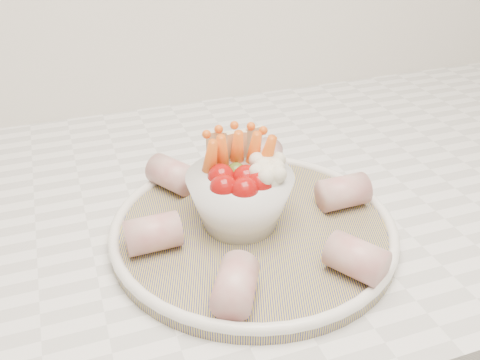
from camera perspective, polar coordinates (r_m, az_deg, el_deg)
name	(u,v)px	position (r m, az deg, el deg)	size (l,w,h in m)	color
serving_platter	(253,229)	(0.59, 1.43, -5.21)	(0.40, 0.40, 0.02)	navy
veggie_bowl	(241,192)	(0.58, 0.12, -1.24)	(0.12, 0.12, 0.10)	white
cured_meat_rolls	(254,212)	(0.58, 1.45, -3.38)	(0.28, 0.28, 0.04)	#AF5051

